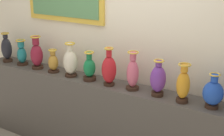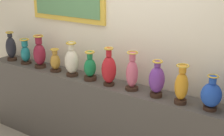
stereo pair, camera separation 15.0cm
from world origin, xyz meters
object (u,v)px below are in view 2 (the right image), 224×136
vase_ivory (72,61)px  vase_emerald (90,68)px  vase_crimson (109,69)px  vase_amber (181,86)px  vase_onyx (11,48)px  vase_rose (132,73)px  vase_teal (25,52)px  vase_sapphire (211,95)px  vase_burgundy (39,54)px  vase_violet (157,80)px  vase_ochre (55,62)px

vase_ivory → vase_emerald: (0.27, 0.00, -0.04)m
vase_crimson → vase_amber: vase_crimson is taller
vase_onyx → vase_amber: size_ratio=1.04×
vase_emerald → vase_rose: size_ratio=0.82×
vase_teal → vase_sapphire: 2.47m
vase_sapphire → vase_emerald: bearing=-180.0°
vase_teal → vase_amber: 2.19m
vase_sapphire → vase_crimson: bearing=-179.2°
vase_teal → vase_ivory: bearing=-1.3°
vase_burgundy → vase_amber: 1.91m
vase_burgundy → vase_crimson: (1.08, -0.01, -0.00)m
vase_violet → vase_sapphire: vase_violet is taller
vase_rose → vase_violet: bearing=-3.5°
vase_teal → vase_emerald: vase_emerald is taller
vase_burgundy → vase_violet: 1.65m
vase_rose → vase_amber: 0.56m
vase_burgundy → vase_violet: bearing=-0.1°
vase_onyx → vase_crimson: bearing=-0.6°
vase_onyx → vase_emerald: vase_onyx is taller
vase_emerald → vase_amber: bearing=-1.1°
vase_emerald → vase_violet: vase_violet is taller
vase_amber → vase_ivory: bearing=179.3°
vase_amber → vase_sapphire: bearing=4.6°
vase_rose → vase_teal: bearing=180.0°
vase_burgundy → vase_emerald: size_ratio=1.24×
vase_crimson → vase_sapphire: bearing=0.8°
vase_ivory → vase_rose: bearing=1.3°
vase_ochre → vase_crimson: 0.81m
vase_ivory → vase_amber: 1.37m
vase_teal → vase_ochre: (0.55, -0.01, -0.03)m
vase_violet → vase_amber: size_ratio=0.98×
vase_amber → vase_ochre: bearing=179.1°
vase_onyx → vase_emerald: (1.36, -0.00, -0.04)m
vase_onyx → vase_burgundy: bearing=-0.4°
vase_burgundy → vase_ochre: size_ratio=1.47×
vase_teal → vase_rose: size_ratio=0.81×
vase_onyx → vase_teal: (0.27, 0.01, -0.03)m
vase_onyx → vase_burgundy: vase_burgundy is taller
vase_teal → vase_burgundy: vase_burgundy is taller
vase_ochre → vase_emerald: bearing=-0.3°
vase_ivory → vase_crimson: vase_crimson is taller
vase_burgundy → vase_ivory: 0.54m
vase_amber → vase_teal: bearing=179.1°
vase_teal → vase_crimson: vase_crimson is taller
vase_ochre → vase_violet: (1.38, -0.01, 0.05)m
vase_ochre → vase_ivory: size_ratio=0.70×
vase_teal → vase_rose: vase_rose is taller
vase_ivory → vase_burgundy: bearing=179.4°
vase_ochre → vase_ivory: vase_ivory is taller
vase_burgundy → vase_crimson: size_ratio=0.99×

